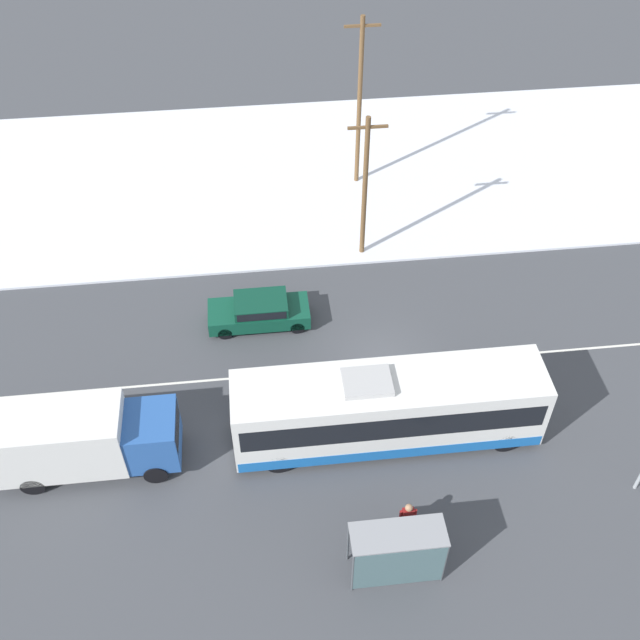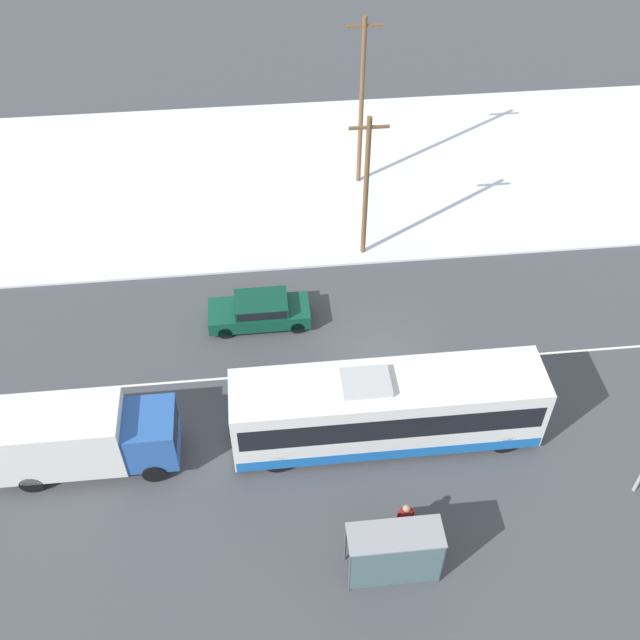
{
  "view_description": "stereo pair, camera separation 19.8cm",
  "coord_description": "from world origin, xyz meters",
  "px_view_note": "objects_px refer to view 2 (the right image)",
  "views": [
    {
      "loc": [
        -5.07,
        -20.95,
        24.17
      ],
      "look_at": [
        -2.55,
        1.68,
        1.4
      ],
      "focal_mm": 42.0,
      "sensor_mm": 36.0,
      "label": 1
    },
    {
      "loc": [
        -4.87,
        -20.97,
        24.17
      ],
      "look_at": [
        -2.55,
        1.68,
        1.4
      ],
      "focal_mm": 42.0,
      "sensor_mm": 36.0,
      "label": 2
    }
  ],
  "objects_px": {
    "pedestrian_at_stop": "(405,516)",
    "utility_pole_snowlot": "(362,102)",
    "city_bus": "(387,409)",
    "bus_shelter": "(396,553)",
    "utility_pole_roadside": "(366,187)",
    "box_truck": "(77,437)",
    "sedan_car": "(260,310)"
  },
  "relations": [
    {
      "from": "city_bus",
      "to": "utility_pole_snowlot",
      "type": "bearing_deg",
      "value": 85.44
    },
    {
      "from": "bus_shelter",
      "to": "utility_pole_snowlot",
      "type": "distance_m",
      "value": 23.59
    },
    {
      "from": "utility_pole_roadside",
      "to": "sedan_car",
      "type": "bearing_deg",
      "value": -140.56
    },
    {
      "from": "bus_shelter",
      "to": "utility_pole_snowlot",
      "type": "xyz_separation_m",
      "value": [
        2.07,
        23.28,
        3.21
      ]
    },
    {
      "from": "sedan_car",
      "to": "utility_pole_snowlot",
      "type": "xyz_separation_m",
      "value": [
        5.95,
        10.55,
        4.11
      ]
    },
    {
      "from": "city_bus",
      "to": "utility_pole_roadside",
      "type": "bearing_deg",
      "value": 86.15
    },
    {
      "from": "bus_shelter",
      "to": "utility_pole_snowlot",
      "type": "bearing_deg",
      "value": 84.92
    },
    {
      "from": "box_truck",
      "to": "sedan_car",
      "type": "relative_size",
      "value": 1.53
    },
    {
      "from": "city_bus",
      "to": "box_truck",
      "type": "xyz_separation_m",
      "value": [
        -11.56,
        -0.07,
        -0.05
      ]
    },
    {
      "from": "city_bus",
      "to": "pedestrian_at_stop",
      "type": "bearing_deg",
      "value": -90.03
    },
    {
      "from": "pedestrian_at_stop",
      "to": "utility_pole_snowlot",
      "type": "xyz_separation_m",
      "value": [
        1.39,
        21.61,
        3.85
      ]
    },
    {
      "from": "sedan_car",
      "to": "utility_pole_snowlot",
      "type": "distance_m",
      "value": 12.79
    },
    {
      "from": "pedestrian_at_stop",
      "to": "utility_pole_snowlot",
      "type": "relative_size",
      "value": 0.18
    },
    {
      "from": "pedestrian_at_stop",
      "to": "utility_pole_roadside",
      "type": "distance_m",
      "value": 15.73
    },
    {
      "from": "pedestrian_at_stop",
      "to": "utility_pole_roadside",
      "type": "xyz_separation_m",
      "value": [
        0.76,
        15.44,
        2.94
      ]
    },
    {
      "from": "sedan_car",
      "to": "bus_shelter",
      "type": "xyz_separation_m",
      "value": [
        3.88,
        -12.72,
        0.91
      ]
    },
    {
      "from": "bus_shelter",
      "to": "city_bus",
      "type": "bearing_deg",
      "value": 83.37
    },
    {
      "from": "pedestrian_at_stop",
      "to": "bus_shelter",
      "type": "xyz_separation_m",
      "value": [
        -0.68,
        -1.66,
        0.64
      ]
    },
    {
      "from": "city_bus",
      "to": "bus_shelter",
      "type": "distance_m",
      "value": 5.9
    },
    {
      "from": "pedestrian_at_stop",
      "to": "bus_shelter",
      "type": "bearing_deg",
      "value": -112.22
    },
    {
      "from": "city_bus",
      "to": "utility_pole_roadside",
      "type": "distance_m",
      "value": 11.49
    },
    {
      "from": "bus_shelter",
      "to": "utility_pole_snowlot",
      "type": "relative_size",
      "value": 0.33
    },
    {
      "from": "sedan_car",
      "to": "utility_pole_snowlot",
      "type": "height_order",
      "value": "utility_pole_snowlot"
    },
    {
      "from": "box_truck",
      "to": "sedan_car",
      "type": "bearing_deg",
      "value": 44.74
    },
    {
      "from": "city_bus",
      "to": "utility_pole_roadside",
      "type": "relative_size",
      "value": 1.55
    },
    {
      "from": "sedan_car",
      "to": "pedestrian_at_stop",
      "type": "bearing_deg",
      "value": 112.4
    },
    {
      "from": "city_bus",
      "to": "box_truck",
      "type": "bearing_deg",
      "value": -179.66
    },
    {
      "from": "city_bus",
      "to": "sedan_car",
      "type": "distance_m",
      "value": 8.3
    },
    {
      "from": "box_truck",
      "to": "city_bus",
      "type": "bearing_deg",
      "value": 0.34
    },
    {
      "from": "utility_pole_roadside",
      "to": "bus_shelter",
      "type": "bearing_deg",
      "value": -94.81
    },
    {
      "from": "box_truck",
      "to": "pedestrian_at_stop",
      "type": "xyz_separation_m",
      "value": [
        11.56,
        -4.13,
        -0.62
      ]
    },
    {
      "from": "city_bus",
      "to": "utility_pole_snowlot",
      "type": "distance_m",
      "value": 17.76
    }
  ]
}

